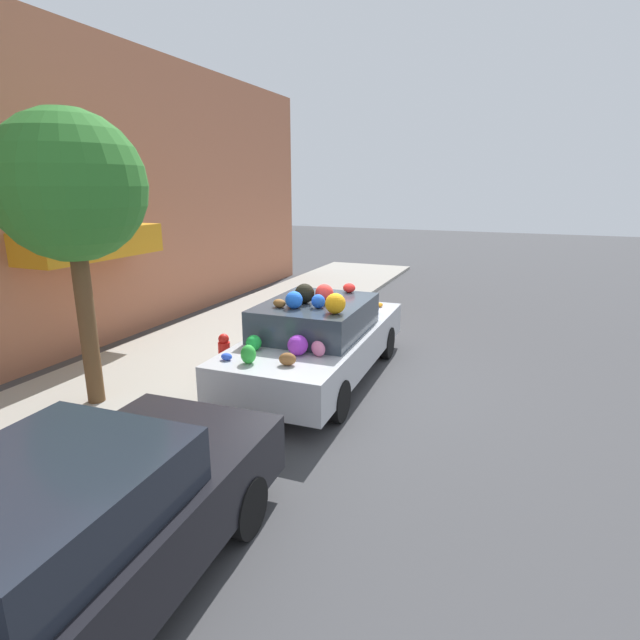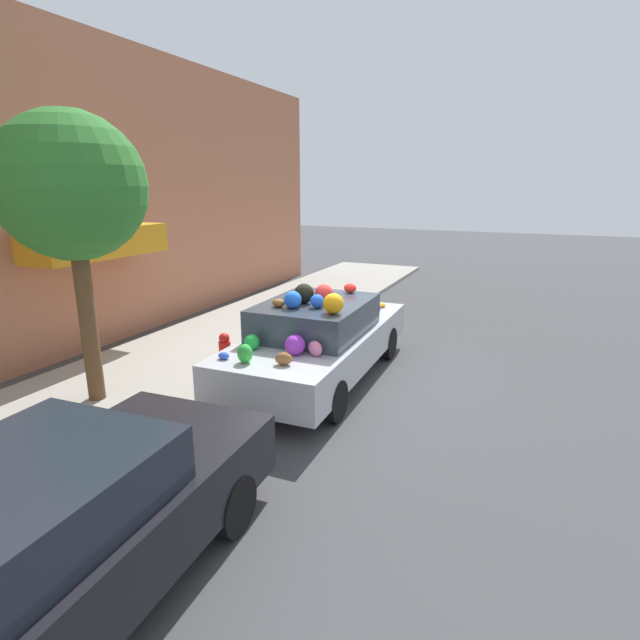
% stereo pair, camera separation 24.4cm
% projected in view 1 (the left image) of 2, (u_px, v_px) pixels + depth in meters
% --- Properties ---
extents(ground_plane, '(60.00, 60.00, 0.00)m').
position_uv_depth(ground_plane, '(321.00, 378.00, 8.59)').
color(ground_plane, '#424244').
extents(sidewalk_curb, '(24.00, 3.20, 0.10)m').
position_uv_depth(sidewalk_curb, '(191.00, 355.00, 9.56)').
color(sidewalk_curb, '#9E998E').
rests_on(sidewalk_curb, ground).
extents(building_facade, '(18.00, 1.20, 6.04)m').
position_uv_depth(building_facade, '(84.00, 197.00, 9.59)').
color(building_facade, '#B26B4C').
rests_on(building_facade, ground).
extents(street_tree, '(2.01, 2.01, 4.10)m').
position_uv_depth(street_tree, '(70.00, 189.00, 6.63)').
color(street_tree, brown).
rests_on(street_tree, sidewalk_curb).
extents(fire_hydrant, '(0.20, 0.20, 0.70)m').
position_uv_depth(fire_hydrant, '(224.00, 354.00, 8.44)').
color(fire_hydrant, red).
rests_on(fire_hydrant, sidewalk_curb).
extents(art_car, '(4.63, 1.90, 1.70)m').
position_uv_depth(art_car, '(319.00, 337.00, 8.37)').
color(art_car, '#B7BABF').
rests_on(art_car, ground).
extents(parked_car_plain, '(4.08, 1.93, 1.35)m').
position_uv_depth(parked_car_plain, '(67.00, 539.00, 3.66)').
color(parked_car_plain, black).
rests_on(parked_car_plain, ground).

